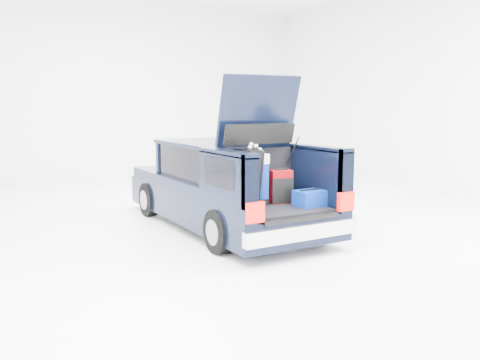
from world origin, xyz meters
TOP-DOWN VIEW (x-y plane):
  - ground at (0.00, 0.00)m, footprint 14.00×14.00m
  - car at (-0.00, 0.11)m, footprint 1.87×4.65m
  - red_suitcase at (0.24, -1.29)m, footprint 0.35×0.28m
  - black_golf_bag at (-0.31, -1.40)m, footprint 0.34×0.42m
  - blue_golf_bag at (-0.07, -1.24)m, footprint 0.25×0.25m
  - blue_duffel at (0.50, -1.69)m, footprint 0.50×0.34m

SIDE VIEW (x-z plane):
  - ground at x=0.00m, z-range 0.00..0.00m
  - car at x=0.00m, z-range -0.56..1.91m
  - blue_duffel at x=0.50m, z-range 0.59..0.84m
  - red_suitcase at x=0.24m, z-range 0.59..1.10m
  - blue_golf_bag at x=-0.07m, z-range 0.56..1.39m
  - black_golf_bag at x=-0.31m, z-range 0.55..1.47m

